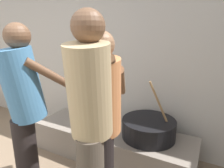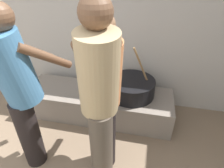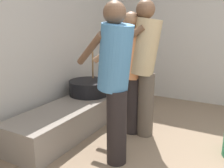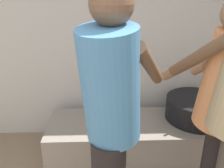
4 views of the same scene
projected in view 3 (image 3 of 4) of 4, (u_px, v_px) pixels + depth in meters
The scene contains 6 objects.
block_enclosure_rear at pixel (1, 49), 2.70m from camera, with size 5.63×0.20×2.20m, color #ADA8A0.
hearth_ledge at pixel (74, 116), 3.20m from camera, with size 1.96×0.60×0.36m, color slate.
cooking_pot_main at pixel (89, 87), 3.53m from camera, with size 0.59×0.59×0.66m.
cook_in_blue_shirt at pixel (115, 75), 2.28m from camera, with size 0.58×0.73×1.58m.
cook_in_tan_shirt at pixel (144, 61), 2.86m from camera, with size 0.52×0.74×1.65m.
cook_in_orange_shirt at pixel (131, 67), 2.95m from camera, with size 0.54×0.71×1.52m.
Camera 3 is at (-1.77, 0.20, 1.38)m, focal length 38.48 mm.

